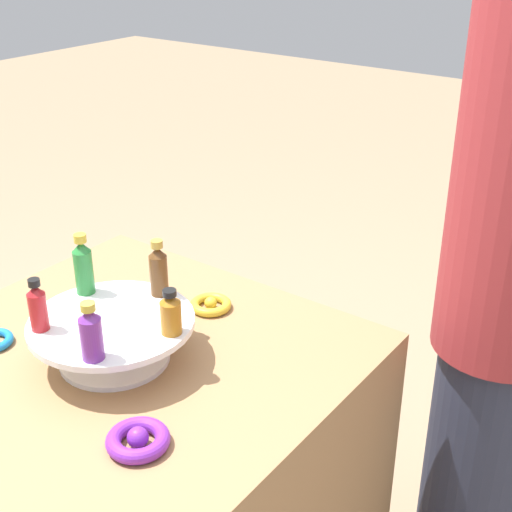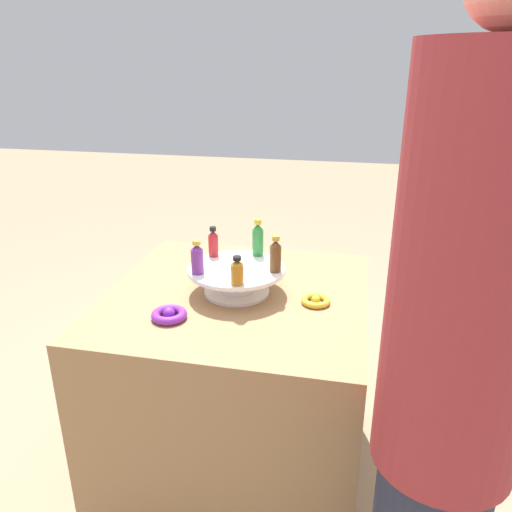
{
  "view_description": "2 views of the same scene",
  "coord_description": "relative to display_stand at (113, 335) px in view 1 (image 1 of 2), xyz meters",
  "views": [
    {
      "loc": [
        -0.74,
        -0.86,
        1.47
      ],
      "look_at": [
        0.19,
        -0.19,
        0.91
      ],
      "focal_mm": 50.0,
      "sensor_mm": 36.0,
      "label": 1
    },
    {
      "loc": [
        0.35,
        -1.37,
        1.4
      ],
      "look_at": [
        0.08,
        -0.08,
        0.88
      ],
      "focal_mm": 35.0,
      "sensor_mm": 36.0,
      "label": 2
    }
  ],
  "objects": [
    {
      "name": "display_stand",
      "position": [
        0.0,
        0.0,
        0.0
      ],
      "size": [
        0.3,
        0.3,
        0.09
      ],
      "color": "white",
      "rests_on": "party_table"
    },
    {
      "name": "ribbon_bow_purple",
      "position": [
        -0.15,
        -0.2,
        -0.04
      ],
      "size": [
        0.1,
        0.1,
        0.03
      ],
      "color": "purple",
      "rests_on": "party_table"
    },
    {
      "name": "party_table",
      "position": [
        0.0,
        0.0,
        -0.41
      ],
      "size": [
        0.81,
        0.81,
        0.72
      ],
      "color": "#9E754C",
      "rests_on": "ground_plane"
    },
    {
      "name": "bottle_green",
      "position": [
        0.04,
        0.11,
        0.09
      ],
      "size": [
        0.04,
        0.04,
        0.12
      ],
      "color": "#288438",
      "rests_on": "display_stand"
    },
    {
      "name": "bottle_brown",
      "position": [
        0.12,
        -0.01,
        0.08
      ],
      "size": [
        0.03,
        0.03,
        0.11
      ],
      "color": "brown",
      "rests_on": "display_stand"
    },
    {
      "name": "person_figure",
      "position": [
        0.55,
        -0.54,
        0.03
      ],
      "size": [
        0.27,
        0.27,
        1.59
      ],
      "rotation": [
        0.0,
        0.0,
        2.37
      ],
      "color": "#282D42",
      "rests_on": "ground_plane"
    },
    {
      "name": "ribbon_bow_gold",
      "position": [
        0.25,
        -0.02,
        -0.04
      ],
      "size": [
        0.09,
        0.09,
        0.03
      ],
      "color": "gold",
      "rests_on": "party_table"
    },
    {
      "name": "bottle_purple",
      "position": [
        -0.1,
        -0.07,
        0.08
      ],
      "size": [
        0.04,
        0.04,
        0.1
      ],
      "color": "#702D93",
      "rests_on": "display_stand"
    },
    {
      "name": "bottle_red",
      "position": [
        -0.1,
        0.08,
        0.08
      ],
      "size": [
        0.03,
        0.03,
        0.1
      ],
      "color": "#B21E23",
      "rests_on": "display_stand"
    },
    {
      "name": "bottle_amber",
      "position": [
        0.03,
        -0.12,
        0.07
      ],
      "size": [
        0.04,
        0.04,
        0.08
      ],
      "color": "#AD6B19",
      "rests_on": "display_stand"
    }
  ]
}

